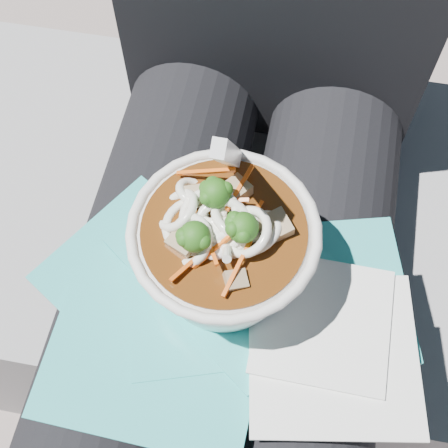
% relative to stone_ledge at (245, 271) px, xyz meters
% --- Properties ---
extents(ground, '(20.00, 20.00, 0.00)m').
position_rel_stone_ledge_xyz_m(ground, '(0.00, -0.15, -0.21)').
color(ground, slate).
rests_on(ground, ground).
extents(stone_ledge, '(1.01, 0.52, 0.43)m').
position_rel_stone_ledge_xyz_m(stone_ledge, '(0.00, 0.00, 0.00)').
color(stone_ledge, gray).
rests_on(stone_ledge, ground).
extents(lap, '(0.33, 0.48, 0.16)m').
position_rel_stone_ledge_xyz_m(lap, '(0.00, -0.15, 0.29)').
color(lap, black).
rests_on(lap, stone_ledge).
extents(person_body, '(0.34, 0.94, 0.98)m').
position_rel_stone_ledge_xyz_m(person_body, '(0.00, -0.06, 0.32)').
color(person_body, black).
rests_on(person_body, ground).
extents(plastic_bag, '(0.37, 0.29, 0.01)m').
position_rel_stone_ledge_xyz_m(plastic_bag, '(-0.00, -0.19, 0.38)').
color(plastic_bag, '#2BB3B2').
rests_on(plastic_bag, lap).
extents(napkins, '(0.17, 0.17, 0.01)m').
position_rel_stone_ledge_xyz_m(napkins, '(0.10, -0.22, 0.39)').
color(napkins, white).
rests_on(napkins, plastic_bag).
extents(udon_bowl, '(0.16, 0.16, 0.20)m').
position_rel_stone_ledge_xyz_m(udon_bowl, '(-0.00, -0.17, 0.44)').
color(udon_bowl, white).
rests_on(udon_bowl, plastic_bag).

